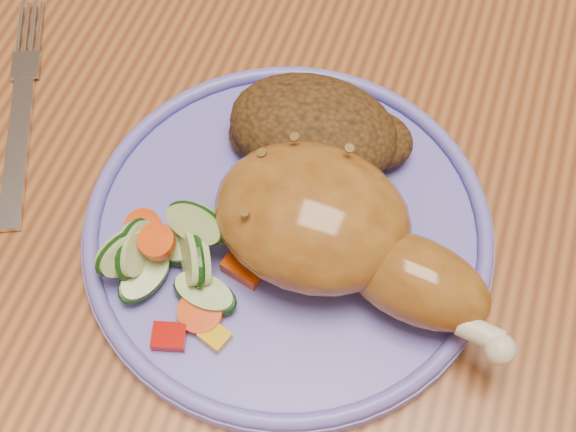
{
  "coord_description": "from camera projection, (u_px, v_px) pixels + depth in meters",
  "views": [
    {
      "loc": [
        -0.03,
        -0.31,
        1.2
      ],
      "look_at": [
        -0.11,
        -0.08,
        0.78
      ],
      "focal_mm": 50.0,
      "sensor_mm": 36.0,
      "label": 1
    }
  ],
  "objects": [
    {
      "name": "rice_pilaf",
      "position": [
        317.0,
        130.0,
        0.52
      ],
      "size": [
        0.12,
        0.08,
        0.05
      ],
      "color": "#482D12",
      "rests_on": "plate"
    },
    {
      "name": "chicken_leg",
      "position": [
        337.0,
        232.0,
        0.47
      ],
      "size": [
        0.19,
        0.1,
        0.06
      ],
      "color": "#965C1F",
      "rests_on": "plate"
    },
    {
      "name": "plate",
      "position": [
        288.0,
        232.0,
        0.51
      ],
      "size": [
        0.26,
        0.26,
        0.01
      ],
      "primitive_type": "cylinder",
      "color": "#625CC5",
      "rests_on": "dining_table"
    },
    {
      "name": "dining_table",
      "position": [
        457.0,
        245.0,
        0.6
      ],
      "size": [
        0.9,
        1.4,
        0.75
      ],
      "color": "brown",
      "rests_on": "ground"
    },
    {
      "name": "fork",
      "position": [
        21.0,
        115.0,
        0.56
      ],
      "size": [
        0.08,
        0.17,
        0.0
      ],
      "color": "silver",
      "rests_on": "dining_table"
    },
    {
      "name": "plate_rim",
      "position": [
        288.0,
        224.0,
        0.5
      ],
      "size": [
        0.26,
        0.26,
        0.01
      ],
      "primitive_type": "torus",
      "color": "#625CC5",
      "rests_on": "plate"
    },
    {
      "name": "vegetable_pile",
      "position": [
        169.0,
        260.0,
        0.48
      ],
      "size": [
        0.1,
        0.09,
        0.05
      ],
      "color": "#A50A05",
      "rests_on": "plate"
    }
  ]
}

